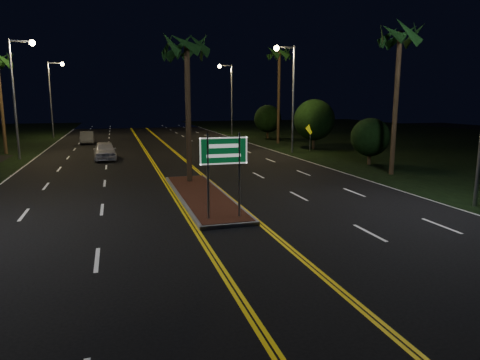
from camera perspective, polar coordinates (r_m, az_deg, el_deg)
name	(u,v)px	position (r m, az deg, el deg)	size (l,w,h in m)	color
ground	(246,245)	(13.74, 0.77, -8.67)	(120.00, 120.00, 0.00)	black
grass_right	(446,143)	(50.62, 25.78, 4.43)	(40.00, 110.00, 0.01)	black
median_island	(202,196)	(20.26, -5.05, -2.12)	(2.25, 10.25, 0.17)	gray
highway_sign	(224,159)	(15.81, -2.19, 2.85)	(1.80, 0.08, 3.20)	gray
streetlight_left_mid	(18,85)	(37.04, -27.45, 11.19)	(1.91, 0.44, 9.00)	gray
streetlight_left_far	(53,90)	(56.81, -23.64, 10.88)	(1.91, 0.44, 9.00)	gray
streetlight_right_mid	(289,87)	(37.31, 6.59, 12.27)	(1.91, 0.44, 9.00)	gray
streetlight_right_far	(229,91)	(56.29, -1.49, 11.76)	(1.91, 0.44, 9.00)	gray
palm_median	(187,46)	(23.37, -7.12, 17.27)	(2.40, 2.40, 8.30)	#382819
palm_right_near	(400,36)	(27.95, 20.58, 17.53)	(2.40, 2.40, 9.30)	#382819
palm_right_far	(279,54)	(45.77, 5.27, 16.36)	(2.40, 2.40, 10.30)	#382819
shrub_near	(370,137)	(31.67, 16.97, 5.47)	(2.70, 2.70, 3.30)	#382819
shrub_mid	(314,120)	(40.56, 9.85, 7.91)	(3.78, 3.78, 4.62)	#382819
shrub_far	(268,119)	(51.55, 3.72, 8.16)	(3.24, 3.24, 3.96)	#382819
car_near	(105,149)	(34.64, -17.59, 3.96)	(2.09, 4.89, 1.63)	silver
car_far	(87,136)	(48.31, -19.74, 5.48)	(1.88, 4.38, 1.46)	#9CA0A5
warning_sign	(310,132)	(38.96, 9.36, 6.28)	(1.06, 0.28, 2.58)	gray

